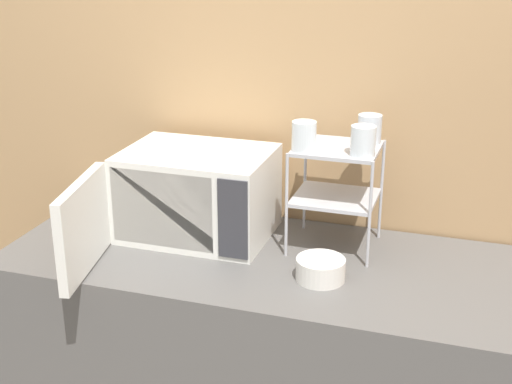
{
  "coord_description": "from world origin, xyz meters",
  "views": [
    {
      "loc": [
        0.51,
        -1.64,
        1.92
      ],
      "look_at": [
        -0.14,
        0.38,
        1.13
      ],
      "focal_mm": 50.0,
      "sensor_mm": 36.0,
      "label": 1
    }
  ],
  "objects_px": {
    "glass_front_left": "(304,136)",
    "microwave": "(192,195)",
    "glass_front_right": "(363,141)",
    "dish_rack": "(336,175)",
    "glass_back_right": "(370,129)",
    "bowl": "(320,269)"
  },
  "relations": [
    {
      "from": "glass_front_left",
      "to": "microwave",
      "type": "bearing_deg",
      "value": 178.3
    },
    {
      "from": "glass_front_left",
      "to": "glass_front_right",
      "type": "distance_m",
      "value": 0.18
    },
    {
      "from": "dish_rack",
      "to": "glass_front_left",
      "type": "xyz_separation_m",
      "value": [
        -0.09,
        -0.07,
        0.14
      ]
    },
    {
      "from": "glass_front_left",
      "to": "glass_back_right",
      "type": "height_order",
      "value": "same"
    },
    {
      "from": "glass_back_right",
      "to": "glass_front_right",
      "type": "xyz_separation_m",
      "value": [
        0.0,
        -0.14,
        0.0
      ]
    },
    {
      "from": "microwave",
      "to": "dish_rack",
      "type": "distance_m",
      "value": 0.49
    },
    {
      "from": "dish_rack",
      "to": "glass_back_right",
      "type": "distance_m",
      "value": 0.18
    },
    {
      "from": "glass_back_right",
      "to": "glass_front_right",
      "type": "distance_m",
      "value": 0.14
    },
    {
      "from": "glass_front_left",
      "to": "bowl",
      "type": "relative_size",
      "value": 0.62
    },
    {
      "from": "glass_front_right",
      "to": "bowl",
      "type": "height_order",
      "value": "glass_front_right"
    },
    {
      "from": "microwave",
      "to": "glass_front_right",
      "type": "xyz_separation_m",
      "value": [
        0.57,
        -0.01,
        0.24
      ]
    },
    {
      "from": "dish_rack",
      "to": "glass_front_left",
      "type": "distance_m",
      "value": 0.18
    },
    {
      "from": "glass_front_left",
      "to": "bowl",
      "type": "height_order",
      "value": "glass_front_left"
    },
    {
      "from": "glass_back_right",
      "to": "bowl",
      "type": "height_order",
      "value": "glass_back_right"
    },
    {
      "from": "microwave",
      "to": "dish_rack",
      "type": "bearing_deg",
      "value": 7.35
    },
    {
      "from": "glass_back_right",
      "to": "bowl",
      "type": "relative_size",
      "value": 0.62
    },
    {
      "from": "dish_rack",
      "to": "bowl",
      "type": "distance_m",
      "value": 0.33
    },
    {
      "from": "microwave",
      "to": "glass_front_left",
      "type": "height_order",
      "value": "glass_front_left"
    },
    {
      "from": "microwave",
      "to": "dish_rack",
      "type": "relative_size",
      "value": 2.14
    },
    {
      "from": "bowl",
      "to": "glass_back_right",
      "type": "bearing_deg",
      "value": 76.68
    },
    {
      "from": "microwave",
      "to": "glass_front_left",
      "type": "relative_size",
      "value": 8.03
    },
    {
      "from": "glass_front_right",
      "to": "bowl",
      "type": "bearing_deg",
      "value": -113.85
    }
  ]
}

